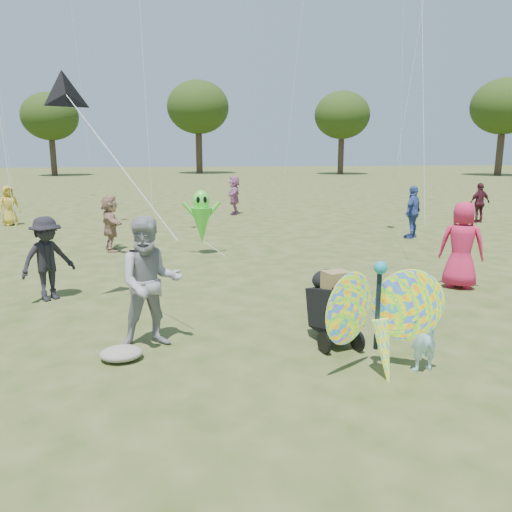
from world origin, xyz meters
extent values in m
plane|color=#51592B|center=(0.00, 0.00, 0.00)|extent=(160.00, 160.00, 0.00)
imported|color=#B3EDFE|center=(1.57, -0.71, 0.51)|extent=(0.40, 0.29, 1.03)
imported|color=gray|center=(-1.84, 0.71, 0.94)|extent=(1.00, 0.83, 1.88)
ellipsoid|color=gray|center=(-2.24, 0.28, 0.09)|extent=(0.57, 0.47, 0.18)
imported|color=#C61F48|center=(4.25, 2.84, 0.89)|extent=(1.03, 0.94, 1.77)
imported|color=black|center=(-3.81, 3.35, 0.79)|extent=(1.16, 1.10, 1.58)
imported|color=#384F9B|center=(6.05, 8.51, 0.84)|extent=(1.00, 0.96, 1.67)
imported|color=#A47D65|center=(-3.19, 7.96, 0.78)|extent=(0.76, 1.51, 1.56)
imported|color=gold|center=(-7.47, 13.60, 0.74)|extent=(0.86, 0.78, 1.48)
imported|color=#481823|center=(10.24, 11.31, 0.77)|extent=(0.95, 0.51, 1.54)
imported|color=#B7699D|center=(1.22, 15.52, 0.84)|extent=(0.70, 1.61, 1.68)
cube|color=black|center=(0.75, 0.39, 0.55)|extent=(0.67, 0.95, 0.71)
cube|color=black|center=(0.75, 0.39, 0.22)|extent=(0.58, 0.77, 0.10)
ellipsoid|color=black|center=(0.75, 0.64, 0.88)|extent=(0.51, 0.45, 0.33)
cylinder|color=black|center=(0.51, 0.04, 0.15)|extent=(0.13, 0.30, 0.30)
cylinder|color=black|center=(0.99, 0.04, 0.15)|extent=(0.13, 0.30, 0.30)
cylinder|color=black|center=(0.75, 0.84, 0.11)|extent=(0.11, 0.23, 0.22)
cylinder|color=black|center=(0.75, -0.09, 0.98)|extent=(0.43, 0.14, 0.03)
cube|color=olive|center=(0.75, 0.34, 0.96)|extent=(0.40, 0.36, 0.26)
ellipsoid|color=orange|center=(0.57, -0.69, 0.87)|extent=(0.98, 0.71, 1.24)
ellipsoid|color=orange|center=(1.33, -0.69, 0.87)|extent=(0.98, 0.71, 1.24)
cylinder|color=black|center=(0.95, -0.67, 0.82)|extent=(0.06, 0.06, 1.00)
cone|color=orange|center=(1.00, -0.84, 0.30)|extent=(0.36, 0.49, 0.93)
sphere|color=teal|center=(0.95, -0.69, 1.37)|extent=(0.16, 0.16, 0.16)
cone|color=black|center=(-3.14, 2.64, 3.66)|extent=(0.89, 0.62, 0.81)
cylinder|color=silver|center=(-2.29, 1.73, 2.58)|extent=(1.72, 1.85, 2.16)
cone|color=#4AE836|center=(-0.73, 7.02, 0.80)|extent=(0.56, 0.56, 0.95)
ellipsoid|color=#4AE836|center=(-0.73, 7.02, 1.45)|extent=(0.44, 0.39, 0.57)
ellipsoid|color=black|center=(-0.82, 6.84, 1.50)|extent=(0.10, 0.05, 0.17)
ellipsoid|color=black|center=(-0.64, 6.84, 1.50)|extent=(0.10, 0.05, 0.17)
cylinder|color=#4AE836|center=(-1.03, 7.02, 1.20)|extent=(0.43, 0.10, 0.49)
cylinder|color=#4AE836|center=(-0.43, 7.02, 1.20)|extent=(0.43, 0.10, 0.49)
cylinder|color=silver|center=(-0.43, 6.82, 0.20)|extent=(0.61, 0.41, 0.41)
cylinder|color=silver|center=(-2.12, 7.84, 5.88)|extent=(0.25, 1.70, 9.15)
cylinder|color=#3A2D21|center=(-14.00, 52.00, 1.89)|extent=(0.63, 0.63, 3.78)
ellipsoid|color=#2B4214|center=(-14.00, 52.00, 6.30)|extent=(5.94, 5.94, 5.05)
cylinder|color=#3A2D21|center=(2.00, 55.00, 2.31)|extent=(0.77, 0.77, 4.62)
ellipsoid|color=#2B4214|center=(2.00, 55.00, 7.70)|extent=(7.26, 7.26, 6.17)
cylinder|color=#3A2D21|center=(18.00, 50.00, 1.99)|extent=(0.66, 0.67, 3.99)
ellipsoid|color=#2B4214|center=(18.00, 50.00, 6.65)|extent=(6.27, 6.27, 5.33)
cylinder|color=#3A2D21|center=(34.00, 44.00, 2.21)|extent=(0.73, 0.73, 4.41)
ellipsoid|color=#2B4214|center=(34.00, 44.00, 7.35)|extent=(6.93, 6.93, 5.89)
camera|label=1|loc=(-1.51, -6.21, 2.76)|focal=35.00mm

